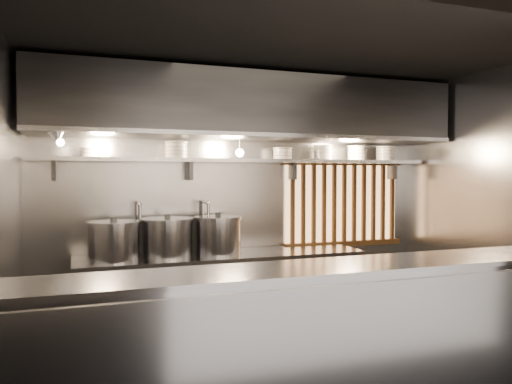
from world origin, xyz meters
TOP-DOWN VIEW (x-y plane):
  - floor at (0.00, 0.00)m, footprint 4.50×4.50m
  - ceiling at (0.00, 0.00)m, footprint 4.50×4.50m
  - wall_back at (0.00, 1.50)m, footprint 4.50×0.00m
  - wall_right at (2.25, 0.00)m, footprint 0.00×3.00m
  - serving_counter at (0.00, -0.96)m, footprint 4.50×0.56m
  - cooking_bench at (-0.30, 1.13)m, footprint 3.00×0.70m
  - bowl_shelf at (0.00, 1.32)m, footprint 4.40×0.34m
  - exhaust_hood at (0.00, 1.10)m, footprint 4.40×0.81m
  - wood_screen at (1.30, 1.45)m, footprint 1.56×0.09m
  - faucet_left at (-1.15, 1.37)m, footprint 0.04×0.30m
  - faucet_right at (-0.45, 1.37)m, footprint 0.04×0.30m
  - heat_lamp at (-1.90, 0.85)m, footprint 0.25×0.35m
  - pendant_bulb at (-0.10, 1.20)m, footprint 0.09×0.09m
  - stock_pot_left at (-1.41, 1.08)m, footprint 0.65×0.65m
  - stock_pot_mid at (-0.89, 1.14)m, footprint 0.60×0.60m
  - stock_pot_right at (-0.36, 1.13)m, footprint 0.62×0.62m
  - bowl_stack_0 at (-1.61, 1.32)m, footprint 0.20×0.20m
  - bowl_stack_1 at (-0.76, 1.32)m, footprint 0.24×0.24m
  - bowl_stack_2 at (0.44, 1.32)m, footprint 0.22×0.22m
  - bowl_stack_3 at (0.95, 1.32)m, footprint 0.22×0.22m
  - bowl_stack_4 at (1.40, 1.32)m, footprint 0.22×0.22m
  - bowl_stack_5 at (1.80, 1.32)m, footprint 0.23×0.23m

SIDE VIEW (x-z plane):
  - floor at x=0.00m, z-range 0.00..0.00m
  - cooking_bench at x=-0.30m, z-range 0.00..0.90m
  - serving_counter at x=0.00m, z-range 0.00..1.13m
  - stock_pot_left at x=-1.41m, z-range 0.88..1.30m
  - stock_pot_mid at x=-0.89m, z-range 0.88..1.31m
  - stock_pot_right at x=-0.36m, z-range 0.88..1.32m
  - faucet_left at x=-1.15m, z-range 1.06..1.56m
  - faucet_right at x=-0.45m, z-range 1.06..1.56m
  - wood_screen at x=1.30m, z-range 0.86..1.90m
  - wall_back at x=0.00m, z-range -0.85..3.65m
  - wall_right at x=2.25m, z-range -0.10..2.90m
  - bowl_shelf at x=0.00m, z-range 1.86..1.90m
  - bowl_stack_0 at x=-1.61m, z-range 1.90..1.99m
  - pendant_bulb at x=-0.10m, z-range 1.87..2.05m
  - bowl_stack_2 at x=0.44m, z-range 1.90..2.03m
  - bowl_stack_1 at x=-0.76m, z-range 1.90..2.07m
  - bowl_stack_5 at x=1.80m, z-range 1.90..2.07m
  - bowl_stack_3 at x=0.95m, z-range 1.90..2.07m
  - bowl_stack_4 at x=1.40m, z-range 1.90..2.07m
  - heat_lamp at x=-1.90m, z-range 1.97..2.17m
  - exhaust_hood at x=0.00m, z-range 2.10..2.75m
  - ceiling at x=0.00m, z-range 2.80..2.80m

